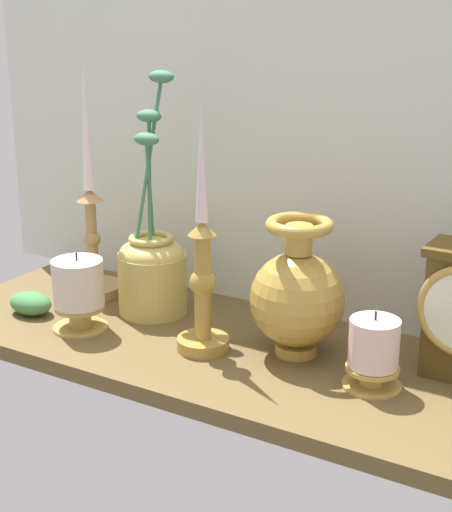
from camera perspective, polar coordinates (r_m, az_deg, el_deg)
ground_plane at (r=122.83cm, az=0.48°, el=-6.84°), size 100.00×36.00×2.40cm
back_wall at (r=128.93cm, az=4.77°, el=9.97°), size 120.00×2.00×65.00cm
candlestick_tall_left at (r=117.21cm, az=-1.67°, el=-1.66°), size 7.82×7.82×37.07cm
candlestick_tall_center at (r=140.88cm, az=-9.43°, el=1.68°), size 9.97×9.97×40.20cm
brass_vase_bulbous at (r=116.84cm, az=5.05°, el=-2.75°), size 13.82×13.82×20.49cm
brass_vase_jar at (r=132.68cm, az=-5.22°, el=-0.73°), size 11.31×11.31×39.17cm
pillar_candle_front at (r=110.06cm, az=10.33°, el=-6.69°), size 8.06×8.06×10.87cm
pillar_candle_near_clock at (r=128.09cm, az=-10.34°, el=-2.44°), size 8.64×8.64×12.54cm
ivy_sprig at (r=137.21cm, az=-13.58°, el=-3.25°), size 7.75×5.42×3.68cm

